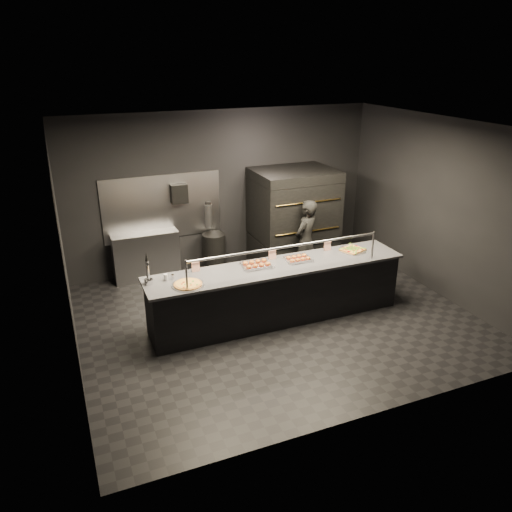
# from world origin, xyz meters

# --- Properties ---
(room) EXTENTS (6.04, 6.00, 3.00)m
(room) POSITION_xyz_m (-0.02, 0.05, 1.50)
(room) COLOR black
(room) RESTS_ON ground
(service_counter) EXTENTS (4.10, 0.78, 1.37)m
(service_counter) POSITION_xyz_m (0.00, -0.00, 0.46)
(service_counter) COLOR black
(service_counter) RESTS_ON ground
(pizza_oven) EXTENTS (1.50, 1.23, 1.91)m
(pizza_oven) POSITION_xyz_m (1.20, 1.90, 0.97)
(pizza_oven) COLOR black
(pizza_oven) RESTS_ON ground
(prep_shelf) EXTENTS (1.20, 0.35, 0.90)m
(prep_shelf) POSITION_xyz_m (-1.60, 2.32, 0.45)
(prep_shelf) COLOR #99999E
(prep_shelf) RESTS_ON ground
(towel_dispenser) EXTENTS (0.30, 0.20, 0.35)m
(towel_dispenser) POSITION_xyz_m (-0.90, 2.39, 1.55)
(towel_dispenser) COLOR black
(towel_dispenser) RESTS_ON room
(fire_extinguisher) EXTENTS (0.14, 0.14, 0.51)m
(fire_extinguisher) POSITION_xyz_m (-0.35, 2.40, 1.06)
(fire_extinguisher) COLOR #B2B2B7
(fire_extinguisher) RESTS_ON room
(beer_tap) EXTENTS (0.12, 0.18, 0.48)m
(beer_tap) POSITION_xyz_m (-1.95, 0.10, 1.06)
(beer_tap) COLOR silver
(beer_tap) RESTS_ON service_counter
(round_pizza) EXTENTS (0.46, 0.46, 0.03)m
(round_pizza) POSITION_xyz_m (-1.45, -0.15, 0.94)
(round_pizza) COLOR silver
(round_pizza) RESTS_ON service_counter
(slider_tray_a) EXTENTS (0.50, 0.40, 0.07)m
(slider_tray_a) POSITION_xyz_m (-0.30, 0.12, 0.95)
(slider_tray_a) COLOR silver
(slider_tray_a) RESTS_ON service_counter
(slider_tray_b) EXTENTS (0.44, 0.35, 0.06)m
(slider_tray_b) POSITION_xyz_m (0.40, 0.08, 0.94)
(slider_tray_b) COLOR silver
(slider_tray_b) RESTS_ON service_counter
(square_pizza) EXTENTS (0.43, 0.43, 0.05)m
(square_pizza) POSITION_xyz_m (1.40, 0.10, 0.94)
(square_pizza) COLOR silver
(square_pizza) RESTS_ON service_counter
(condiment_jar) EXTENTS (0.15, 0.06, 0.10)m
(condiment_jar) POSITION_xyz_m (-1.67, 0.13, 0.97)
(condiment_jar) COLOR silver
(condiment_jar) RESTS_ON service_counter
(tent_cards) EXTENTS (2.36, 0.04, 0.15)m
(tent_cards) POSITION_xyz_m (-0.05, 0.28, 1.00)
(tent_cards) COLOR white
(tent_cards) RESTS_ON service_counter
(trash_bin) EXTENTS (0.44, 0.44, 0.74)m
(trash_bin) POSITION_xyz_m (-0.32, 2.22, 0.37)
(trash_bin) COLOR black
(trash_bin) RESTS_ON ground
(worker) EXTENTS (0.68, 0.61, 1.55)m
(worker) POSITION_xyz_m (1.08, 1.12, 0.77)
(worker) COLOR black
(worker) RESTS_ON ground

